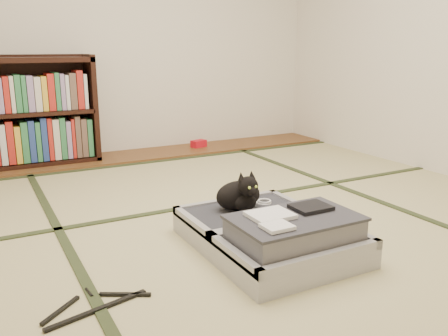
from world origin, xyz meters
name	(u,v)px	position (x,y,z in m)	size (l,w,h in m)	color
floor	(244,222)	(0.00, 0.00, 0.00)	(4.50, 4.50, 0.00)	#C8B785
wood_strip	(138,155)	(0.00, 2.00, 0.01)	(4.00, 0.50, 0.02)	brown
red_item	(199,144)	(0.65, 2.03, 0.06)	(0.15, 0.09, 0.07)	red
tatami_borders	(208,199)	(0.00, 0.49, 0.00)	(4.00, 4.50, 0.01)	#2D381E
bookcase	(4,116)	(-1.12, 2.07, 0.45)	(1.50, 0.34, 0.96)	black
suitcase	(272,234)	(-0.08, -0.42, 0.09)	(0.68, 0.91, 0.27)	#A3A3A7
cat	(241,195)	(-0.10, -0.12, 0.22)	(0.30, 0.30, 0.24)	black
cable_coil	(264,202)	(0.08, -0.08, 0.14)	(0.09, 0.09, 0.02)	white
hanger	(96,306)	(-1.01, -0.54, 0.01)	(0.45, 0.25, 0.01)	black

